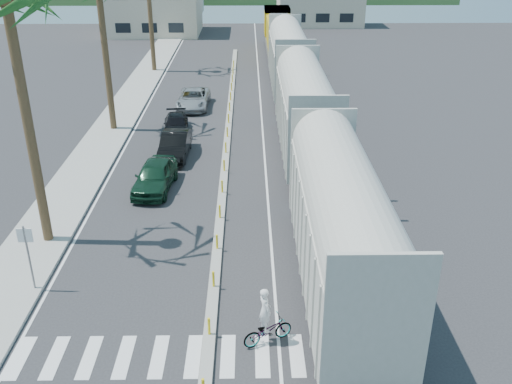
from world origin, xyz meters
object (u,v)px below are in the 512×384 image
cyclist (267,326)px  car_second (175,145)px  street_sign (27,249)px  car_lead (155,176)px

cyclist → car_second: bearing=-8.5°
car_second → cyclist: bearing=-71.9°
street_sign → cyclist: 10.02m
car_second → cyclist: (5.31, -18.00, -0.08)m
car_lead → car_second: car_lead is taller
street_sign → cyclist: size_ratio=1.25×
street_sign → car_lead: size_ratio=0.61×
car_lead → car_second: 4.99m
car_lead → car_second: bearing=88.9°
street_sign → cyclist: (9.38, -3.28, -1.26)m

